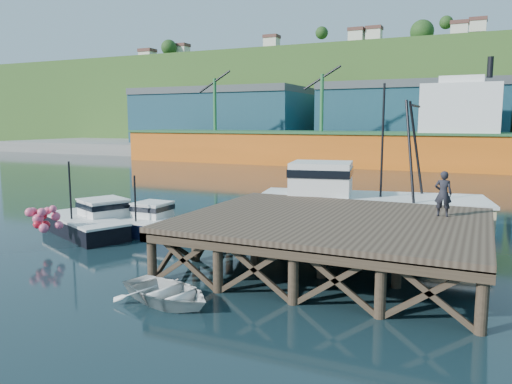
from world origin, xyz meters
The scene contains 12 objects.
ground centered at (0.00, 0.00, 0.00)m, with size 300.00×300.00×0.00m, color black.
wharf centered at (5.50, -0.19, 1.94)m, with size 12.00×10.00×2.62m.
far_quay centered at (0.00, 70.00, 1.00)m, with size 160.00×40.00×2.00m, color gray.
warehouse_left centered at (-35.00, 65.00, 6.50)m, with size 32.00×16.00×9.00m, color #1A4858.
warehouse_mid centered at (0.00, 65.00, 6.50)m, with size 28.00×16.00×9.00m, color #1A4858.
cargo_ship centered at (-8.46, 48.00, 3.31)m, with size 55.50×10.00×13.75m.
hillside centered at (0.00, 100.00, 11.00)m, with size 220.00×50.00×22.00m, color #2D511E.
boat_navy centered at (-5.33, 1.64, 0.66)m, with size 5.25×2.79×3.27m.
boat_black centered at (-8.16, 0.47, 0.73)m, with size 6.85×5.71×3.98m.
trawler centered at (5.30, 6.95, 1.65)m, with size 12.51×6.37×7.99m.
dinghy centered at (1.65, -6.38, 0.38)m, with size 2.64×3.70×0.77m, color silver.
dockworker centered at (9.55, 2.06, 3.07)m, with size 0.69×0.45×1.90m, color black.
Camera 1 is at (11.02, -19.69, 6.04)m, focal length 35.00 mm.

